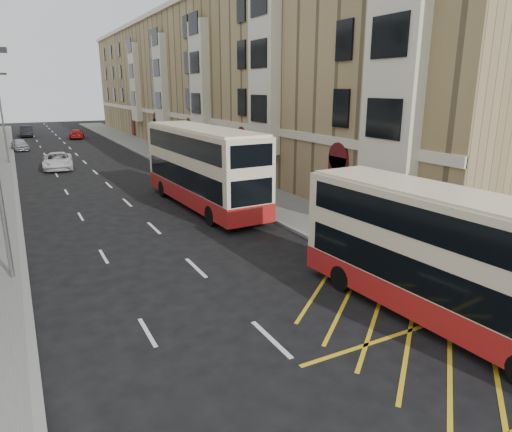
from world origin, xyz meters
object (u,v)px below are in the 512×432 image
white_van (58,161)px  car_silver (20,145)px  double_decker_rear (202,167)px  car_dark (27,131)px  double_decker_front (444,258)px  car_red (77,134)px  pedestrian_far (507,273)px  street_lamp_far (2,113)px

white_van → car_silver: (-2.63, 15.39, -0.06)m
double_decker_rear → car_dark: (-7.72, 49.95, -1.61)m
double_decker_front → car_red: size_ratio=2.29×
pedestrian_far → car_silver: bearing=-37.1°
car_red → double_decker_front: bearing=102.8°
car_red → white_van: bearing=89.6°
pedestrian_far → car_dark: (-11.92, 66.31, -0.25)m
white_van → street_lamp_far: bearing=133.1°
double_decker_rear → white_van: (-6.38, 18.25, -1.67)m
double_decker_rear → car_red: 43.99m
car_silver → car_dark: 16.36m
double_decker_rear → car_dark: size_ratio=2.50×
double_decker_front → pedestrian_far: bearing=-5.0°
double_decker_front → double_decker_rear: size_ratio=0.86×
street_lamp_far → pedestrian_far: size_ratio=4.56×
double_decker_rear → pedestrian_far: bearing=-77.8°
street_lamp_far → car_silver: size_ratio=2.10×
street_lamp_far → white_van: size_ratio=1.56×
white_van → car_dark: bearing=98.1°
white_van → car_silver: bearing=105.3°
car_dark → car_red: (6.07, -6.03, -0.14)m
white_van → car_red: bearing=85.2°
double_decker_front → pedestrian_far: 3.17m
pedestrian_far → car_red: (-5.85, 60.28, -0.38)m
double_decker_front → car_red: bearing=89.4°
double_decker_front → white_van: bearing=99.0°
street_lamp_far → car_dark: 27.16m
double_decker_rear → pedestrian_far: size_ratio=6.75×
car_red → car_dark: bearing=-34.7°
street_lamp_far → double_decker_front: (11.35, -39.46, -2.60)m
pedestrian_far → car_silver: size_ratio=0.46×
car_silver → car_dark: (1.28, 16.31, 0.13)m
pedestrian_far → car_red: size_ratio=0.40×
car_silver → car_dark: size_ratio=0.81×
car_silver → car_red: (7.35, 10.28, -0.01)m
double_decker_rear → car_dark: double_decker_rear is taller
double_decker_front → car_dark: size_ratio=2.14×
car_red → pedestrian_far: bearing=105.6°
pedestrian_far → double_decker_front: bearing=36.5°
double_decker_front → car_dark: 66.84m
double_decker_front → street_lamp_far: bearing=102.7°
white_van → car_silver: white_van is taller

